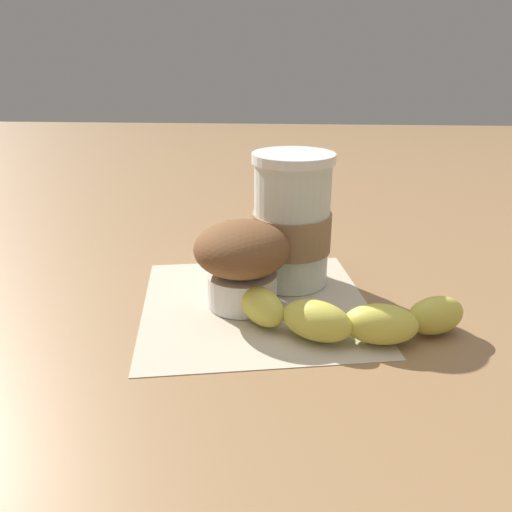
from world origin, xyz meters
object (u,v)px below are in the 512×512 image
muffin (241,261)px  banana (348,318)px  coffee_cup (292,222)px  sugar_packet (212,247)px

muffin → banana: bearing=62.5°
coffee_cup → banana: coffee_cup is taller
sugar_packet → coffee_cup: bearing=47.4°
coffee_cup → sugar_packet: bearing=-132.6°
muffin → sugar_packet: size_ratio=1.97×
coffee_cup → banana: bearing=24.0°
banana → sugar_packet: 0.27m
coffee_cup → sugar_packet: coffee_cup is taller
muffin → coffee_cup: bearing=142.3°
banana → sugar_packet: bearing=-143.7°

